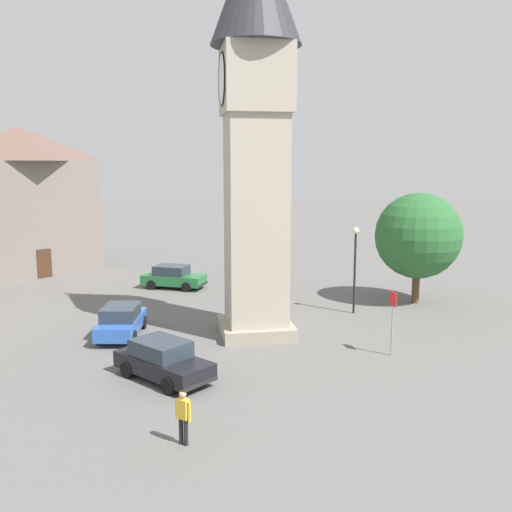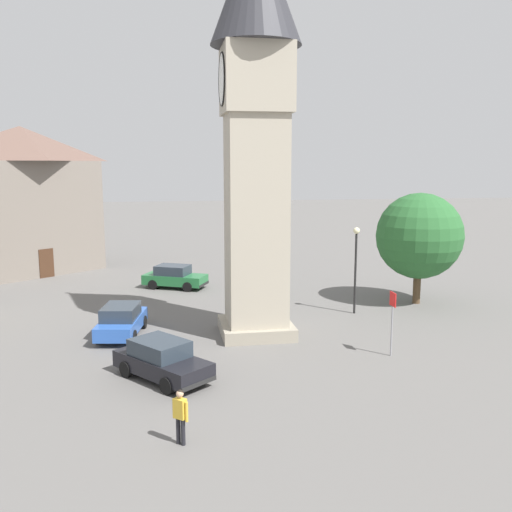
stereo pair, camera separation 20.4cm
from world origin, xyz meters
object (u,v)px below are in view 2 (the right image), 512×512
object	(u,v)px
building_shop_left	(24,199)
road_sign	(392,313)
pedestrian	(180,412)
car_red_corner	(122,320)
clock_tower	(256,99)
car_silver_kerb	(162,360)
tree	(419,236)
lamp_post	(356,256)
car_blue_kerb	(174,277)

from	to	relation	value
building_shop_left	road_sign	size ratio (longest dim) A/B	4.22
pedestrian	building_shop_left	xyz separation A→B (m)	(-28.55, -10.60, 4.55)
car_red_corner	pedestrian	distance (m)	11.35
pedestrian	clock_tower	bearing A→B (deg)	159.05
car_silver_kerb	tree	bearing A→B (deg)	122.71
building_shop_left	lamp_post	bearing A→B (deg)	53.24
car_red_corner	tree	world-z (taller)	tree
clock_tower	lamp_post	bearing A→B (deg)	115.60
car_blue_kerb	pedestrian	bearing A→B (deg)	-0.71
car_blue_kerb	road_sign	size ratio (longest dim) A/B	1.59
lamp_post	road_sign	distance (m)	7.08
building_shop_left	car_silver_kerb	bearing A→B (deg)	23.32
clock_tower	road_sign	bearing A→B (deg)	52.31
clock_tower	road_sign	world-z (taller)	clock_tower
clock_tower	car_silver_kerb	world-z (taller)	clock_tower
car_silver_kerb	car_red_corner	distance (m)	6.17
clock_tower	car_red_corner	world-z (taller)	clock_tower
building_shop_left	tree	bearing A→B (deg)	61.10
car_blue_kerb	road_sign	xyz separation A→B (m)	(14.99, 8.91, 1.14)
clock_tower	lamp_post	world-z (taller)	clock_tower
building_shop_left	car_blue_kerb	bearing A→B (deg)	56.20
road_sign	clock_tower	bearing A→B (deg)	-127.69
pedestrian	building_shop_left	bearing A→B (deg)	-159.63
car_red_corner	road_sign	size ratio (longest dim) A/B	1.55
building_shop_left	lamp_post	size ratio (longest dim) A/B	2.47
tree	lamp_post	bearing A→B (deg)	-70.21
road_sign	lamp_post	bearing A→B (deg)	173.63
pedestrian	building_shop_left	world-z (taller)	building_shop_left
car_blue_kerb	car_red_corner	distance (m)	10.55
car_red_corner	lamp_post	world-z (taller)	lamp_post
lamp_post	clock_tower	bearing A→B (deg)	-64.40
building_shop_left	lamp_post	xyz separation A→B (m)	(15.35, 20.55, -2.33)
pedestrian	lamp_post	world-z (taller)	lamp_post
tree	car_blue_kerb	bearing A→B (deg)	-114.77
clock_tower	car_silver_kerb	size ratio (longest dim) A/B	4.46
lamp_post	car_silver_kerb	bearing A→B (deg)	-52.75
clock_tower	car_blue_kerb	xyz separation A→B (m)	(-10.95, -3.69, -10.33)
car_silver_kerb	building_shop_left	xyz separation A→B (m)	(-23.33, -10.06, 4.79)
car_blue_kerb	clock_tower	bearing A→B (deg)	18.62
car_red_corner	building_shop_left	distance (m)	19.86
building_shop_left	car_red_corner	bearing A→B (deg)	24.99
lamp_post	pedestrian	bearing A→B (deg)	-37.01
tree	car_silver_kerb	bearing A→B (deg)	-57.29
building_shop_left	pedestrian	bearing A→B (deg)	20.37
car_silver_kerb	road_sign	bearing A→B (deg)	96.28
car_blue_kerb	lamp_post	distance (m)	12.85
car_blue_kerb	car_silver_kerb	distance (m)	16.08
clock_tower	car_silver_kerb	bearing A→B (deg)	-41.37
clock_tower	car_blue_kerb	bearing A→B (deg)	-161.38
road_sign	pedestrian	bearing A→B (deg)	-55.58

